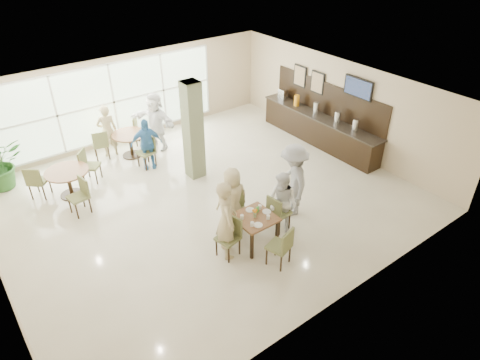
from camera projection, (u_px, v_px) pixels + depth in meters
ground at (207, 198)px, 11.40m from camera, size 10.00×10.00×0.00m
room_shell at (204, 141)px, 10.49m from camera, size 10.00×10.00×10.00m
window_bank at (114, 102)px, 13.40m from camera, size 7.00×0.04×7.00m
column at (193, 131)px, 11.66m from camera, size 0.45×0.45×2.80m
main_table at (255, 221)px, 9.52m from camera, size 0.86×0.86×0.75m
round_table_left at (68, 177)px, 11.22m from camera, size 1.12×1.12×0.75m
round_table_right at (130, 139)px, 13.07m from camera, size 1.07×1.07×0.75m
chairs_main_table at (256, 226)px, 9.62m from camera, size 2.03×2.08×0.95m
chairs_table_left at (69, 181)px, 11.23m from camera, size 2.02×1.94×0.95m
chairs_table_right at (130, 142)px, 13.11m from camera, size 2.02×1.97×0.95m
tabletop_clutter at (256, 215)px, 9.44m from camera, size 0.74×0.74×0.21m
buffet_counter at (319, 127)px, 13.83m from camera, size 0.64×4.70×1.95m
wall_tv at (358, 88)px, 12.35m from camera, size 0.06×1.00×0.58m
framed_art_a at (317, 83)px, 13.59m from camera, size 0.05×0.55×0.70m
framed_art_b at (300, 76)px, 14.13m from camera, size 0.05×0.55×0.70m
teen_left at (226, 219)px, 9.08m from camera, size 0.67×0.80×1.88m
teen_far at (232, 198)px, 10.01m from camera, size 0.84×0.57×1.58m
teen_right at (282, 203)px, 9.88m from camera, size 0.75×0.87×1.54m
teen_standing at (293, 180)px, 10.38m from camera, size 1.18×1.41×1.89m
adult_a at (146, 144)px, 12.36m from camera, size 1.02×0.77×1.55m
adult_b at (156, 121)px, 13.34m from camera, size 1.31×1.85×1.83m
adult_standing at (107, 131)px, 12.97m from camera, size 0.65×0.48×1.65m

